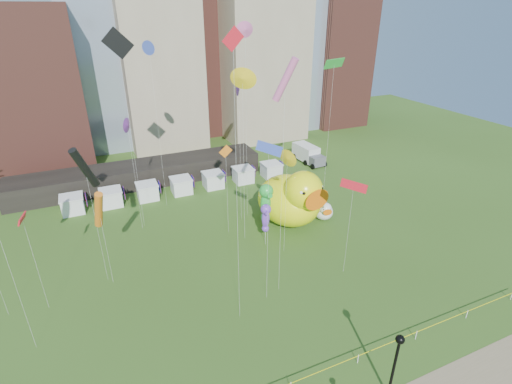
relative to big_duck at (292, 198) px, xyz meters
name	(u,v)px	position (x,y,z in m)	size (l,w,h in m)	color
skyline	(145,31)	(-9.38, 39.82, 17.77)	(101.00, 23.00, 68.00)	brown
pavilion	(141,174)	(-15.63, 20.76, -2.07)	(38.00, 6.00, 3.20)	black
vendor_tents	(182,186)	(-10.61, 14.76, -2.57)	(33.24, 2.80, 2.40)	white
caution_tape	(291,384)	(-11.63, -21.24, -2.99)	(50.00, 0.06, 0.90)	white
big_duck	(292,198)	(0.00, 0.00, 0.00)	(8.65, 10.87, 8.00)	#FAFE0C
small_duck	(323,211)	(4.44, -0.69, -2.42)	(3.34, 3.87, 2.74)	white
seahorse_green	(266,200)	(-4.55, -1.96, 1.59)	(1.70, 2.09, 7.24)	silver
seahorse_purple	(266,216)	(-5.09, -3.13, 0.22)	(1.50, 1.71, 5.38)	silver
lamppost	(396,360)	(-5.39, -24.44, -0.01)	(0.62, 0.62, 5.99)	black
box_truck	(308,154)	(13.34, 18.22, -2.15)	(3.25, 7.17, 2.97)	silver
kite_0	(22,220)	(-28.10, -4.46, 5.79)	(0.62, 1.73, 9.84)	silver
kite_1	(245,31)	(-4.23, 4.48, 19.32)	(1.69, 0.86, 23.96)	silver
kite_2	(118,47)	(-17.44, 7.23, 17.88)	(3.25, 0.43, 23.56)	silver
kite_4	(242,79)	(-6.80, -0.82, 15.14)	(1.41, 1.92, 19.92)	silver
kite_5	(149,49)	(-13.60, 11.65, 17.21)	(0.91, 1.60, 21.81)	silver
kite_6	(226,154)	(-8.11, 1.32, 6.58)	(1.51, 0.40, 11.41)	silver
kite_7	(127,126)	(-17.76, 6.60, 9.69)	(0.84, 1.56, 14.22)	silver
kite_8	(234,65)	(-12.22, -12.73, 18.21)	(1.61, 0.19, 24.29)	silver
kite_10	(85,168)	(-22.71, -2.29, 8.68)	(2.33, 2.28, 14.51)	silver
kite_11	(334,64)	(4.69, 0.02, 15.84)	(3.30, 1.59, 20.14)	silver
kite_12	(287,159)	(-3.66, -5.06, 7.62)	(0.56, 1.71, 12.17)	silver
kite_13	(269,150)	(-8.89, -11.40, 11.37)	(1.34, 2.55, 15.56)	silver
kite_14	(99,210)	(-22.24, -3.09, 4.74)	(1.41, 2.58, 10.52)	silver
kite_15	(239,88)	(-5.39, 3.75, 13.40)	(1.15, 1.79, 18.07)	silver
kite_16	(354,186)	(0.21, -11.19, 6.35)	(1.54, 2.56, 10.49)	silver
kite_17	(285,80)	(-7.28, -10.81, 16.58)	(1.85, 1.88, 22.03)	silver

